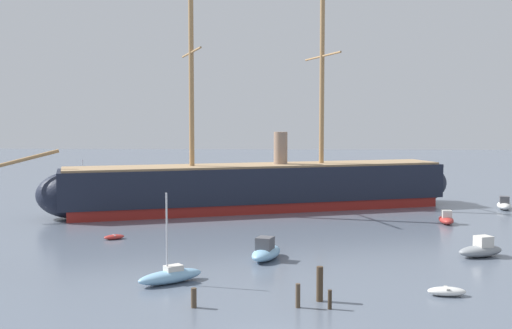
% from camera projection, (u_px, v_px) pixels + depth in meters
% --- Properties ---
extents(tall_ship, '(56.89, 23.91, 28.40)m').
position_uv_depth(tall_ship, '(259.00, 186.00, 80.33)').
color(tall_ship, maroon).
rests_on(tall_ship, ground).
extents(sailboat_foreground_left, '(4.86, 4.33, 6.55)m').
position_uv_depth(sailboat_foreground_left, '(171.00, 276.00, 45.09)').
color(sailboat_foreground_left, '#7FB2D6').
rests_on(sailboat_foreground_left, ground).
extents(dinghy_foreground_right, '(2.57, 1.20, 0.60)m').
position_uv_depth(dinghy_foreground_right, '(447.00, 291.00, 41.91)').
color(dinghy_foreground_right, silver).
rests_on(dinghy_foreground_right, ground).
extents(motorboat_near_centre, '(3.24, 5.04, 1.96)m').
position_uv_depth(motorboat_near_centre, '(266.00, 252.00, 52.47)').
color(motorboat_near_centre, '#7FB2D6').
rests_on(motorboat_near_centre, ground).
extents(dinghy_mid_left, '(2.14, 1.75, 0.47)m').
position_uv_depth(dinghy_mid_left, '(114.00, 237.00, 61.25)').
color(dinghy_mid_left, '#B22D28').
rests_on(dinghy_mid_left, ground).
extents(motorboat_mid_right, '(4.58, 3.27, 1.78)m').
position_uv_depth(motorboat_mid_right, '(481.00, 249.00, 53.61)').
color(motorboat_mid_right, gray).
rests_on(motorboat_mid_right, ground).
extents(motorboat_alongside_stern, '(1.84, 3.81, 1.55)m').
position_uv_depth(motorboat_alongside_stern, '(446.00, 219.00, 70.20)').
color(motorboat_alongside_stern, '#B22D28').
rests_on(motorboat_alongside_stern, ground).
extents(sailboat_far_left, '(3.28, 4.59, 5.84)m').
position_uv_depth(sailboat_far_left, '(82.00, 198.00, 89.02)').
color(sailboat_far_left, orange).
rests_on(sailboat_far_left, ground).
extents(motorboat_far_right, '(2.65, 4.40, 1.73)m').
position_uv_depth(motorboat_far_right, '(504.00, 205.00, 81.17)').
color(motorboat_far_right, silver).
rests_on(motorboat_far_right, ground).
extents(dinghy_distant_centre, '(3.00, 1.54, 0.68)m').
position_uv_depth(dinghy_distant_centre, '(306.00, 191.00, 98.16)').
color(dinghy_distant_centre, '#1E284C').
rests_on(dinghy_distant_centre, ground).
extents(mooring_piling_nearest, '(0.35, 0.35, 1.25)m').
position_uv_depth(mooring_piling_nearest, '(194.00, 298.00, 39.28)').
color(mooring_piling_nearest, '#4C3D2D').
rests_on(mooring_piling_nearest, ground).
extents(mooring_piling_left_pair, '(0.25, 0.25, 1.21)m').
position_uv_depth(mooring_piling_left_pair, '(330.00, 300.00, 38.97)').
color(mooring_piling_left_pair, '#382B1E').
rests_on(mooring_piling_left_pair, ground).
extents(mooring_piling_right_pair, '(0.44, 0.44, 2.28)m').
position_uv_depth(mooring_piling_right_pair, '(320.00, 284.00, 40.61)').
color(mooring_piling_right_pair, '#423323').
rests_on(mooring_piling_right_pair, ground).
extents(mooring_piling_midwater, '(0.30, 0.30, 1.52)m').
position_uv_depth(mooring_piling_midwater, '(298.00, 296.00, 39.28)').
color(mooring_piling_midwater, '#4C3D2D').
rests_on(mooring_piling_midwater, ground).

